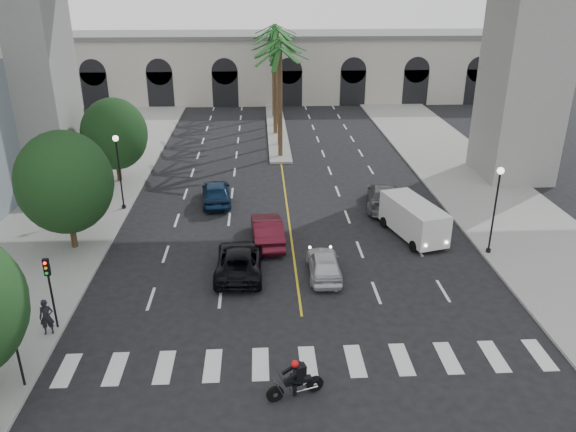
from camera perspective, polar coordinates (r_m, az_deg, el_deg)
The scene contains 25 objects.
ground at distance 25.64m, azimuth 1.75°, elevation -12.60°, with size 140.00×140.00×0.00m, color black.
sidewalk_left at distance 40.90m, azimuth -21.50°, elevation 0.02°, with size 8.00×100.00×0.15m, color gray.
sidewalk_right at distance 42.23m, azimuth 20.76°, elevation 0.84°, with size 8.00×100.00×0.15m, color gray.
median at distance 60.64m, azimuth -1.15°, elevation 8.82°, with size 2.00×24.00×0.20m, color gray.
pier_building at distance 76.54m, azimuth -1.62°, elevation 14.96°, with size 71.00×10.50×8.50m.
palm_a at distance 49.16m, azimuth -0.83°, elevation 16.17°, with size 3.20×3.20×10.30m.
palm_b at distance 53.10m, azimuth -0.90°, elevation 16.98°, with size 3.20×3.20×10.60m.
palm_c at distance 57.12m, azimuth -1.37°, elevation 16.93°, with size 3.20×3.20×10.10m.
palm_d at distance 61.04m, azimuth -1.15°, elevation 18.01°, with size 3.20×3.20×10.90m.
palm_e at distance 65.05m, azimuth -1.50°, elevation 17.91°, with size 3.20×3.20×10.40m.
palm_f at distance 69.02m, azimuth -1.33°, elevation 18.43°, with size 3.20×3.20×10.70m.
street_tree_mid at distance 34.44m, azimuth -21.74°, elevation 3.19°, with size 5.44×5.44×7.21m.
street_tree_far at distance 45.56m, azimuth -17.22°, elevation 7.96°, with size 5.04×5.04×6.68m.
lamp_post_left_far at distance 39.75m, azimuth -16.80°, elevation 4.87°, with size 0.40×0.40×5.35m.
lamp_post_right at distance 33.76m, azimuth 20.34°, elevation 1.22°, with size 0.40×0.40×5.35m.
traffic_signal_near at distance 24.02m, azimuth -26.13°, elevation -10.75°, with size 0.25×0.18×3.65m.
traffic_signal_far at distance 27.19m, azimuth -23.09°, elevation -6.17°, with size 0.25×0.18×3.65m.
motorcycle_rider at distance 22.35m, azimuth 0.92°, elevation -16.30°, with size 2.26×0.88×1.68m.
car_a at distance 30.43m, azimuth 3.69°, elevation -4.88°, with size 1.70×4.22×1.44m, color silver.
car_b at distance 34.07m, azimuth -2.13°, elevation -1.45°, with size 1.77×5.07×1.67m, color #4B0F1B.
car_c at distance 30.77m, azimuth -4.96°, elevation -4.53°, with size 2.49×5.39×1.50m, color black.
car_d at distance 40.01m, azimuth 9.72°, elevation 2.02°, with size 2.33×5.73×1.66m, color slate.
car_e at distance 40.48m, azimuth -7.30°, elevation 2.44°, with size 2.00×4.96×1.69m, color #0F2747.
cargo_van at distance 35.46m, azimuth 12.65°, elevation -0.25°, with size 3.31×5.67×2.27m.
pedestrian_a at distance 27.59m, azimuth -23.32°, elevation -9.41°, with size 0.62×0.41×1.70m, color black.
Camera 1 is at (-1.84, -20.78, 14.90)m, focal length 35.00 mm.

